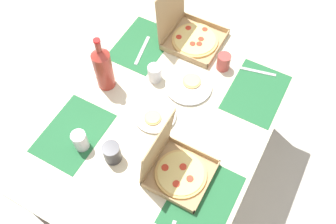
{
  "coord_description": "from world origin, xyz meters",
  "views": [
    {
      "loc": [
        -0.82,
        -0.45,
        2.24
      ],
      "look_at": [
        0.0,
        0.0,
        0.74
      ],
      "focal_mm": 38.65,
      "sensor_mm": 36.0,
      "label": 1
    }
  ],
  "objects": [
    {
      "name": "pizza_box_corner_right",
      "position": [
        -0.26,
        -0.18,
        0.79
      ],
      "size": [
        0.26,
        0.26,
        0.29
      ],
      "color": "tan",
      "rests_on": "dining_table"
    },
    {
      "name": "soda_bottle",
      "position": [
        -0.0,
        0.36,
        0.87
      ],
      "size": [
        0.09,
        0.09,
        0.32
      ],
      "color": "#B2382D",
      "rests_on": "dining_table"
    },
    {
      "name": "plate_middle",
      "position": [
        0.18,
        -0.02,
        0.75
      ],
      "size": [
        0.24,
        0.24,
        0.03
      ],
      "color": "white",
      "rests_on": "dining_table"
    },
    {
      "name": "placemat_far_right",
      "position": [
        0.32,
        0.34,
        0.74
      ],
      "size": [
        0.36,
        0.26,
        0.0
      ],
      "primitive_type": "cube",
      "color": "#236638",
      "rests_on": "dining_table"
    },
    {
      "name": "fork_by_far_left",
      "position": [
        0.44,
        -0.29,
        0.74
      ],
      "size": [
        0.06,
        0.19,
        0.0
      ],
      "primitive_type": "cube",
      "rotation": [
        0.0,
        0.0,
        1.79
      ],
      "color": "#B7B7BC",
      "rests_on": "dining_table"
    },
    {
      "name": "placemat_near_left",
      "position": [
        -0.32,
        -0.34,
        0.74
      ],
      "size": [
        0.36,
        0.26,
        0.0
      ],
      "primitive_type": "cube",
      "color": "#236638",
      "rests_on": "dining_table"
    },
    {
      "name": "cup_red",
      "position": [
        -0.33,
        0.1,
        0.79
      ],
      "size": [
        0.08,
        0.08,
        0.1
      ],
      "primitive_type": "cylinder",
      "color": "#333338",
      "rests_on": "dining_table"
    },
    {
      "name": "cup_dark",
      "position": [
        0.15,
        0.16,
        0.79
      ],
      "size": [
        0.07,
        0.07,
        0.09
      ],
      "primitive_type": "cylinder",
      "color": "silver",
      "rests_on": "dining_table"
    },
    {
      "name": "ground_plane",
      "position": [
        0.0,
        0.0,
        0.0
      ],
      "size": [
        6.0,
        6.0,
        0.0
      ],
      "primitive_type": "plane",
      "color": "beige"
    },
    {
      "name": "knife_by_near_left",
      "position": [
        -0.56,
        0.32,
        0.74
      ],
      "size": [
        0.11,
        0.19,
        0.0
      ],
      "primitive_type": "cube",
      "rotation": [
        0.0,
        0.0,
        5.19
      ],
      "color": "#B7B7BC",
      "rests_on": "dining_table"
    },
    {
      "name": "pizza_box_center",
      "position": [
        0.48,
        0.12,
        0.79
      ],
      "size": [
        0.29,
        0.31,
        0.33
      ],
      "color": "tan",
      "rests_on": "dining_table"
    },
    {
      "name": "placemat_far_left",
      "position": [
        -0.32,
        0.34,
        0.74
      ],
      "size": [
        0.36,
        0.26,
        0.0
      ],
      "primitive_type": "cube",
      "color": "#236638",
      "rests_on": "dining_table"
    },
    {
      "name": "knife_by_near_right",
      "position": [
        0.28,
        0.31,
        0.74
      ],
      "size": [
        0.21,
        0.06,
        0.0
      ],
      "primitive_type": "cube",
      "rotation": [
        0.0,
        0.0,
        0.19
      ],
      "color": "#B7B7BC",
      "rests_on": "dining_table"
    },
    {
      "name": "plate_near_right",
      "position": [
        -0.05,
        0.04,
        0.75
      ],
      "size": [
        0.21,
        0.21,
        0.03
      ],
      "color": "white",
      "rests_on": "dining_table"
    },
    {
      "name": "dining_table",
      "position": [
        0.0,
        0.0,
        0.63
      ],
      "size": [
        1.4,
        0.97,
        0.74
      ],
      "color": "#3F3328",
      "rests_on": "ground_plane"
    },
    {
      "name": "placemat_near_right",
      "position": [
        0.32,
        -0.34,
        0.74
      ],
      "size": [
        0.36,
        0.26,
        0.0
      ],
      "primitive_type": "cube",
      "color": "#236638",
      "rests_on": "dining_table"
    },
    {
      "name": "cup_spare",
      "position": [
        -0.35,
        0.26,
        0.79
      ],
      "size": [
        0.07,
        0.07,
        0.11
      ],
      "primitive_type": "cylinder",
      "color": "silver",
      "rests_on": "dining_table"
    },
    {
      "name": "cup_clear_left",
      "position": [
        0.38,
        -0.12,
        0.79
      ],
      "size": [
        0.07,
        0.07,
        0.09
      ],
      "primitive_type": "cylinder",
      "color": "#BF4742",
      "rests_on": "dining_table"
    }
  ]
}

